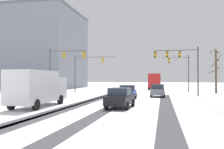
{
  "coord_description": "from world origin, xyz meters",
  "views": [
    {
      "loc": [
        5.34,
        -4.05,
        2.38
      ],
      "look_at": [
        0.0,
        22.23,
        2.8
      ],
      "focal_mm": 40.13,
      "sensor_mm": 36.0,
      "label": 1
    }
  ],
  "objects_px": {
    "traffic_signal_near_left": "(62,62)",
    "car_blue_second": "(128,92)",
    "traffic_signal_far_left": "(86,66)",
    "traffic_signal_far_right": "(181,67)",
    "office_building_far_left_block": "(31,50)",
    "bus_oncoming": "(155,80)",
    "bare_tree_sidewalk_far": "(216,69)",
    "traffic_signal_near_right": "(179,60)",
    "car_grey_lead": "(158,90)",
    "car_black_third": "(120,98)",
    "box_truck_delivery": "(38,87)"
  },
  "relations": [
    {
      "from": "car_grey_lead",
      "to": "car_black_third",
      "type": "relative_size",
      "value": 0.98
    },
    {
      "from": "bus_oncoming",
      "to": "box_truck_delivery",
      "type": "height_order",
      "value": "bus_oncoming"
    },
    {
      "from": "traffic_signal_near_right",
      "to": "box_truck_delivery",
      "type": "height_order",
      "value": "traffic_signal_near_right"
    },
    {
      "from": "bus_oncoming",
      "to": "box_truck_delivery",
      "type": "xyz_separation_m",
      "value": [
        -8.53,
        -37.38,
        -0.36
      ]
    },
    {
      "from": "car_blue_second",
      "to": "bus_oncoming",
      "type": "height_order",
      "value": "bus_oncoming"
    },
    {
      "from": "bus_oncoming",
      "to": "bare_tree_sidewalk_far",
      "type": "distance_m",
      "value": 17.01
    },
    {
      "from": "traffic_signal_near_right",
      "to": "bare_tree_sidewalk_far",
      "type": "xyz_separation_m",
      "value": [
        6.32,
        9.41,
        -0.92
      ]
    },
    {
      "from": "car_grey_lead",
      "to": "car_blue_second",
      "type": "xyz_separation_m",
      "value": [
        -3.25,
        -4.8,
        0.0
      ]
    },
    {
      "from": "office_building_far_left_block",
      "to": "traffic_signal_near_right",
      "type": "bearing_deg",
      "value": -34.06
    },
    {
      "from": "traffic_signal_far_right",
      "to": "office_building_far_left_block",
      "type": "distance_m",
      "value": 37.91
    },
    {
      "from": "car_blue_second",
      "to": "bus_oncoming",
      "type": "relative_size",
      "value": 0.38
    },
    {
      "from": "traffic_signal_far_left",
      "to": "bare_tree_sidewalk_far",
      "type": "relative_size",
      "value": 0.99
    },
    {
      "from": "office_building_far_left_block",
      "to": "traffic_signal_far_left",
      "type": "bearing_deg",
      "value": -38.39
    },
    {
      "from": "traffic_signal_near_left",
      "to": "office_building_far_left_block",
      "type": "bearing_deg",
      "value": 126.95
    },
    {
      "from": "traffic_signal_far_left",
      "to": "car_grey_lead",
      "type": "height_order",
      "value": "traffic_signal_far_left"
    },
    {
      "from": "traffic_signal_near_left",
      "to": "bus_oncoming",
      "type": "height_order",
      "value": "traffic_signal_near_left"
    },
    {
      "from": "traffic_signal_near_left",
      "to": "box_truck_delivery",
      "type": "height_order",
      "value": "traffic_signal_near_left"
    },
    {
      "from": "car_black_third",
      "to": "office_building_far_left_block",
      "type": "distance_m",
      "value": 48.29
    },
    {
      "from": "traffic_signal_near_right",
      "to": "traffic_signal_far_left",
      "type": "xyz_separation_m",
      "value": [
        -15.29,
        8.07,
        -0.29
      ]
    },
    {
      "from": "traffic_signal_far_right",
      "to": "box_truck_delivery",
      "type": "bearing_deg",
      "value": -116.92
    },
    {
      "from": "traffic_signal_far_left",
      "to": "car_blue_second",
      "type": "bearing_deg",
      "value": -56.31
    },
    {
      "from": "car_blue_second",
      "to": "car_black_third",
      "type": "height_order",
      "value": "same"
    },
    {
      "from": "traffic_signal_near_left",
      "to": "traffic_signal_far_right",
      "type": "bearing_deg",
      "value": 40.08
    },
    {
      "from": "traffic_signal_far_left",
      "to": "box_truck_delivery",
      "type": "xyz_separation_m",
      "value": [
        2.84,
        -22.58,
        -2.86
      ]
    },
    {
      "from": "traffic_signal_near_right",
      "to": "office_building_far_left_block",
      "type": "height_order",
      "value": "office_building_far_left_block"
    },
    {
      "from": "traffic_signal_far_right",
      "to": "bare_tree_sidewalk_far",
      "type": "bearing_deg",
      "value": -25.99
    },
    {
      "from": "traffic_signal_far_left",
      "to": "car_black_third",
      "type": "bearing_deg",
      "value": -66.16
    },
    {
      "from": "traffic_signal_near_left",
      "to": "car_blue_second",
      "type": "distance_m",
      "value": 10.9
    },
    {
      "from": "box_truck_delivery",
      "to": "traffic_signal_near_left",
      "type": "bearing_deg",
      "value": 104.09
    },
    {
      "from": "traffic_signal_far_left",
      "to": "box_truck_delivery",
      "type": "distance_m",
      "value": 22.94
    },
    {
      "from": "car_grey_lead",
      "to": "car_black_third",
      "type": "bearing_deg",
      "value": -101.71
    },
    {
      "from": "car_grey_lead",
      "to": "car_blue_second",
      "type": "height_order",
      "value": "same"
    },
    {
      "from": "traffic_signal_near_left",
      "to": "traffic_signal_near_right",
      "type": "relative_size",
      "value": 1.0
    },
    {
      "from": "traffic_signal_far_right",
      "to": "car_blue_second",
      "type": "bearing_deg",
      "value": -111.81
    },
    {
      "from": "traffic_signal_near_right",
      "to": "car_blue_second",
      "type": "height_order",
      "value": "traffic_signal_near_right"
    },
    {
      "from": "car_grey_lead",
      "to": "box_truck_delivery",
      "type": "xyz_separation_m",
      "value": [
        -9.61,
        -13.58,
        0.82
      ]
    },
    {
      "from": "traffic_signal_far_right",
      "to": "office_building_far_left_block",
      "type": "relative_size",
      "value": 0.27
    },
    {
      "from": "bus_oncoming",
      "to": "traffic_signal_near_left",
      "type": "bearing_deg",
      "value": -115.17
    },
    {
      "from": "car_blue_second",
      "to": "traffic_signal_near_left",
      "type": "bearing_deg",
      "value": 158.44
    },
    {
      "from": "box_truck_delivery",
      "to": "traffic_signal_far_right",
      "type": "bearing_deg",
      "value": 63.08
    },
    {
      "from": "traffic_signal_near_right",
      "to": "car_black_third",
      "type": "xyz_separation_m",
      "value": [
        -5.54,
        -13.99,
        -3.97
      ]
    },
    {
      "from": "bus_oncoming",
      "to": "traffic_signal_far_right",
      "type": "bearing_deg",
      "value": -65.61
    },
    {
      "from": "bus_oncoming",
      "to": "bare_tree_sidewalk_far",
      "type": "xyz_separation_m",
      "value": [
        10.23,
        -13.45,
        1.87
      ]
    },
    {
      "from": "traffic_signal_far_left",
      "to": "traffic_signal_far_right",
      "type": "height_order",
      "value": "same"
    },
    {
      "from": "traffic_signal_far_left",
      "to": "car_blue_second",
      "type": "distance_m",
      "value": 17.0
    },
    {
      "from": "traffic_signal_near_right",
      "to": "office_building_far_left_block",
      "type": "bearing_deg",
      "value": 145.94
    },
    {
      "from": "bare_tree_sidewalk_far",
      "to": "car_black_third",
      "type": "bearing_deg",
      "value": -116.87
    },
    {
      "from": "traffic_signal_near_left",
      "to": "car_blue_second",
      "type": "height_order",
      "value": "traffic_signal_near_left"
    },
    {
      "from": "traffic_signal_near_right",
      "to": "traffic_signal_far_right",
      "type": "xyz_separation_m",
      "value": [
        1.02,
        12.0,
        -0.43
      ]
    },
    {
      "from": "traffic_signal_near_right",
      "to": "box_truck_delivery",
      "type": "bearing_deg",
      "value": -130.61
    }
  ]
}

